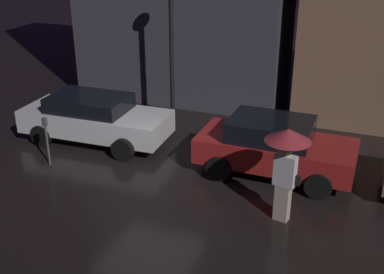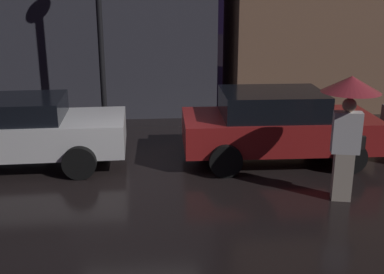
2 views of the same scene
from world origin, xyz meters
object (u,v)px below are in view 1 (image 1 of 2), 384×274
object	(u,v)px
parked_car_red	(274,146)
street_lamp_near	(171,22)
parked_car_white	(95,118)
parking_meter	(47,136)
pedestrian_with_umbrella	(287,153)

from	to	relation	value
parked_car_red	street_lamp_near	xyz separation A→B (m)	(-3.82, 2.22, 2.52)
parked_car_white	parking_meter	world-z (taller)	parked_car_white
pedestrian_with_umbrella	street_lamp_near	world-z (taller)	street_lamp_near
pedestrian_with_umbrella	parking_meter	xyz separation A→B (m)	(-6.44, 0.37, -0.80)
parked_car_red	parking_meter	world-z (taller)	parked_car_red
pedestrian_with_umbrella	parking_meter	size ratio (longest dim) A/B	1.60
parked_car_white	street_lamp_near	world-z (taller)	street_lamp_near
parked_car_red	pedestrian_with_umbrella	world-z (taller)	pedestrian_with_umbrella
parked_car_white	parking_meter	size ratio (longest dim) A/B	3.27
parking_meter	street_lamp_near	xyz separation A→B (m)	(1.97, 3.93, 2.47)
parked_car_red	street_lamp_near	distance (m)	5.09
pedestrian_with_umbrella	parking_meter	distance (m)	6.50
parked_car_red	street_lamp_near	bearing A→B (deg)	150.54
pedestrian_with_umbrella	parked_car_white	bearing A→B (deg)	-7.35
parking_meter	parked_car_red	bearing A→B (deg)	16.48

